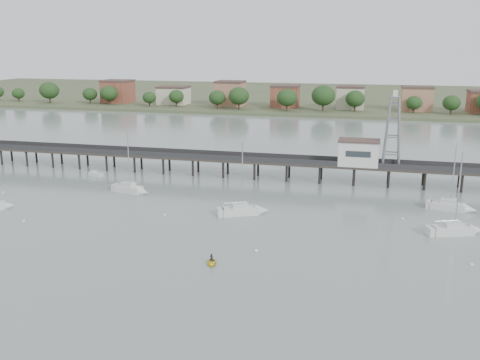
{
  "coord_description": "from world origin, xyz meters",
  "views": [
    {
      "loc": [
        27.07,
        -50.72,
        28.49
      ],
      "look_at": [
        4.25,
        42.0,
        4.0
      ],
      "focal_mm": 40.0,
      "sensor_mm": 36.0,
      "label": 1
    }
  ],
  "objects_px": {
    "sailboat_b": "(133,190)",
    "pier": "(241,160)",
    "sailboat_e": "(455,207)",
    "white_tender": "(95,174)",
    "sailboat_d": "(460,230)",
    "yellow_dinghy": "(212,264)",
    "lattice_tower": "(393,132)",
    "sailboat_c": "(247,211)"
  },
  "relations": [
    {
      "from": "sailboat_c",
      "to": "white_tender",
      "type": "height_order",
      "value": "sailboat_c"
    },
    {
      "from": "pier",
      "to": "yellow_dinghy",
      "type": "height_order",
      "value": "pier"
    },
    {
      "from": "pier",
      "to": "sailboat_d",
      "type": "height_order",
      "value": "sailboat_d"
    },
    {
      "from": "pier",
      "to": "white_tender",
      "type": "xyz_separation_m",
      "value": [
        -31.43,
        -6.97,
        -3.4
      ]
    },
    {
      "from": "lattice_tower",
      "to": "sailboat_c",
      "type": "xyz_separation_m",
      "value": [
        -24.1,
        -25.53,
        -10.46
      ]
    },
    {
      "from": "pier",
      "to": "sailboat_c",
      "type": "height_order",
      "value": "sailboat_c"
    },
    {
      "from": "sailboat_b",
      "to": "white_tender",
      "type": "height_order",
      "value": "sailboat_b"
    },
    {
      "from": "sailboat_b",
      "to": "pier",
      "type": "bearing_deg",
      "value": 58.92
    },
    {
      "from": "sailboat_e",
      "to": "sailboat_b",
      "type": "bearing_deg",
      "value": -166.13
    },
    {
      "from": "yellow_dinghy",
      "to": "sailboat_d",
      "type": "bearing_deg",
      "value": 13.53
    },
    {
      "from": "sailboat_c",
      "to": "lattice_tower",
      "type": "bearing_deg",
      "value": 20.75
    },
    {
      "from": "sailboat_d",
      "to": "yellow_dinghy",
      "type": "distance_m",
      "value": 39.44
    },
    {
      "from": "lattice_tower",
      "to": "sailboat_c",
      "type": "distance_m",
      "value": 36.64
    },
    {
      "from": "pier",
      "to": "sailboat_b",
      "type": "height_order",
      "value": "sailboat_b"
    },
    {
      "from": "sailboat_d",
      "to": "sailboat_b",
      "type": "bearing_deg",
      "value": 150.45
    },
    {
      "from": "sailboat_e",
      "to": "yellow_dinghy",
      "type": "bearing_deg",
      "value": -125.61
    },
    {
      "from": "sailboat_c",
      "to": "sailboat_d",
      "type": "xyz_separation_m",
      "value": [
        34.03,
        -1.72,
        -0.0
      ]
    },
    {
      "from": "pier",
      "to": "sailboat_e",
      "type": "xyz_separation_m",
      "value": [
        42.29,
        -14.86,
        -3.15
      ]
    },
    {
      "from": "sailboat_e",
      "to": "white_tender",
      "type": "xyz_separation_m",
      "value": [
        -73.72,
        7.88,
        -0.25
      ]
    },
    {
      "from": "pier",
      "to": "yellow_dinghy",
      "type": "relative_size",
      "value": 57.85
    },
    {
      "from": "sailboat_c",
      "to": "sailboat_e",
      "type": "relative_size",
      "value": 1.07
    },
    {
      "from": "white_tender",
      "to": "yellow_dinghy",
      "type": "bearing_deg",
      "value": -29.78
    },
    {
      "from": "sailboat_e",
      "to": "sailboat_d",
      "type": "bearing_deg",
      "value": -82.95
    },
    {
      "from": "lattice_tower",
      "to": "sailboat_b",
      "type": "bearing_deg",
      "value": -159.99
    },
    {
      "from": "lattice_tower",
      "to": "sailboat_b",
      "type": "relative_size",
      "value": 1.22
    },
    {
      "from": "lattice_tower",
      "to": "pier",
      "type": "bearing_deg",
      "value": -180.0
    },
    {
      "from": "sailboat_d",
      "to": "white_tender",
      "type": "distance_m",
      "value": 75.62
    },
    {
      "from": "pier",
      "to": "white_tender",
      "type": "bearing_deg",
      "value": -167.49
    },
    {
      "from": "white_tender",
      "to": "yellow_dinghy",
      "type": "distance_m",
      "value": 56.33
    },
    {
      "from": "sailboat_d",
      "to": "sailboat_b",
      "type": "relative_size",
      "value": 1.08
    },
    {
      "from": "sailboat_c",
      "to": "sailboat_d",
      "type": "relative_size",
      "value": 0.98
    },
    {
      "from": "sailboat_b",
      "to": "yellow_dinghy",
      "type": "bearing_deg",
      "value": -36.82
    },
    {
      "from": "lattice_tower",
      "to": "white_tender",
      "type": "distance_m",
      "value": 64.21
    },
    {
      "from": "pier",
      "to": "white_tender",
      "type": "height_order",
      "value": "pier"
    },
    {
      "from": "lattice_tower",
      "to": "sailboat_c",
      "type": "bearing_deg",
      "value": -133.35
    },
    {
      "from": "sailboat_e",
      "to": "yellow_dinghy",
      "type": "height_order",
      "value": "sailboat_e"
    },
    {
      "from": "lattice_tower",
      "to": "white_tender",
      "type": "bearing_deg",
      "value": -173.68
    },
    {
      "from": "lattice_tower",
      "to": "sailboat_e",
      "type": "relative_size",
      "value": 1.23
    },
    {
      "from": "sailboat_d",
      "to": "white_tender",
      "type": "height_order",
      "value": "sailboat_d"
    },
    {
      "from": "pier",
      "to": "sailboat_c",
      "type": "distance_m",
      "value": 26.77
    },
    {
      "from": "white_tender",
      "to": "sailboat_d",
      "type": "bearing_deg",
      "value": 0.77
    },
    {
      "from": "lattice_tower",
      "to": "sailboat_d",
      "type": "xyz_separation_m",
      "value": [
        9.92,
        -27.25,
        -10.46
      ]
    }
  ]
}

